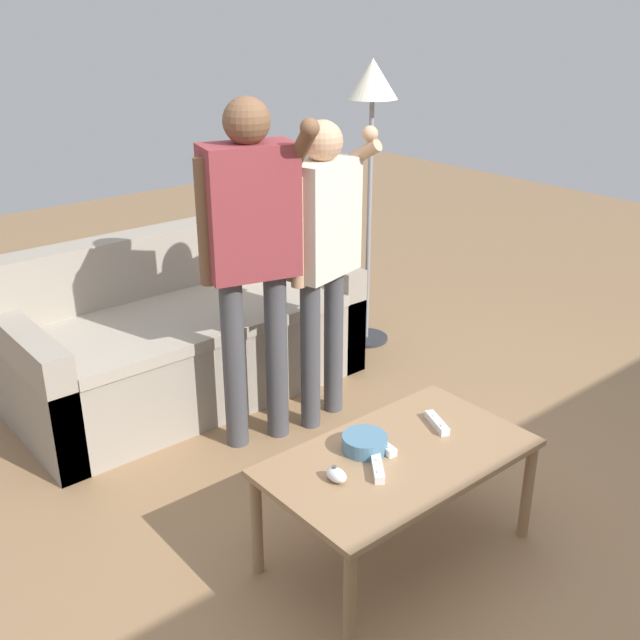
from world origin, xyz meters
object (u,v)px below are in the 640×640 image
at_px(snack_bowl, 365,443).
at_px(game_remote_nunchuk, 336,475).
at_px(player_right, 323,241).
at_px(player_center, 251,238).
at_px(coffee_table, 399,467).
at_px(floor_lamp, 372,109).
at_px(game_remote_wand_near, 437,423).
at_px(game_remote_wand_spare, 378,468).
at_px(game_remote_wand_far, 380,444).
at_px(couch, 184,338).

bearing_deg(snack_bowl, game_remote_nunchuk, -159.01).
bearing_deg(player_right, player_center, 173.62).
height_order(coffee_table, snack_bowl, snack_bowl).
bearing_deg(player_center, floor_lamp, 23.21).
xyz_separation_m(coffee_table, player_center, (0.08, 1.03, 0.64)).
xyz_separation_m(game_remote_wand_near, game_remote_wand_spare, (-0.40, -0.07, -0.00)).
distance_m(floor_lamp, game_remote_wand_near, 2.07).
xyz_separation_m(player_right, game_remote_wand_far, (-0.48, -0.90, -0.49)).
distance_m(player_center, game_remote_wand_spare, 1.22).
height_order(couch, game_remote_nunchuk, couch).
distance_m(snack_bowl, game_remote_wand_spare, 0.15).
height_order(coffee_table, game_remote_wand_far, game_remote_wand_far).
bearing_deg(snack_bowl, game_remote_wand_far, -24.36).
distance_m(couch, player_right, 1.05).
relative_size(player_right, game_remote_wand_spare, 10.16).
xyz_separation_m(couch, player_right, (0.38, -0.72, 0.65)).
distance_m(snack_bowl, player_center, 1.08).
relative_size(couch, game_remote_nunchuk, 20.95).
bearing_deg(player_center, game_remote_wand_far, -95.84).
relative_size(game_remote_wand_near, game_remote_wand_spare, 1.07).
xyz_separation_m(couch, game_remote_nunchuk, (-0.36, -1.68, 0.17)).
bearing_deg(game_remote_wand_near, player_right, 78.17).
distance_m(couch, snack_bowl, 1.62).
bearing_deg(floor_lamp, couch, 172.50).
height_order(couch, game_remote_wand_far, couch).
distance_m(snack_bowl, game_remote_nunchuk, 0.22).
bearing_deg(player_center, game_remote_wand_near, -79.47).
bearing_deg(floor_lamp, game_remote_nunchuk, -136.05).
distance_m(coffee_table, game_remote_wand_spare, 0.16).
height_order(game_remote_nunchuk, game_remote_wand_near, game_remote_nunchuk).
distance_m(game_remote_nunchuk, game_remote_wand_near, 0.55).
distance_m(game_remote_nunchuk, player_center, 1.20).
bearing_deg(floor_lamp, player_right, -146.05).
distance_m(player_right, game_remote_wand_spare, 1.27).
xyz_separation_m(snack_bowl, floor_lamp, (1.37, 1.44, 0.96)).
distance_m(couch, game_remote_wand_near, 1.68).
distance_m(player_center, game_remote_wand_near, 1.15).
height_order(coffee_table, player_right, player_right).
height_order(floor_lamp, game_remote_wand_far, floor_lamp).
relative_size(game_remote_nunchuk, player_center, 0.05).
relative_size(snack_bowl, game_remote_wand_far, 1.03).
bearing_deg(game_remote_nunchuk, game_remote_wand_near, 2.19).
height_order(snack_bowl, game_remote_nunchuk, snack_bowl).
bearing_deg(player_right, game_remote_wand_spare, -120.38).
relative_size(snack_bowl, player_right, 0.11).
xyz_separation_m(couch, player_center, (0.00, -0.68, 0.73)).
distance_m(coffee_table, floor_lamp, 2.27).
bearing_deg(game_remote_wand_spare, player_center, 78.51).
xyz_separation_m(snack_bowl, game_remote_wand_spare, (-0.06, -0.13, -0.01)).
distance_m(game_remote_nunchuk, player_right, 1.30).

